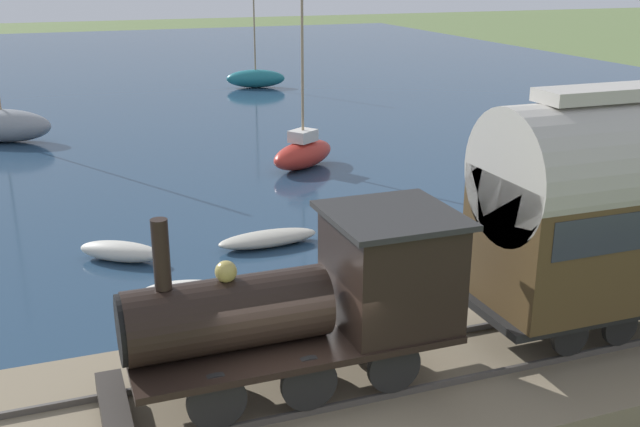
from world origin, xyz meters
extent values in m
plane|color=#607542|center=(0.00, 0.00, 0.00)|extent=(200.00, 200.00, 0.00)
cube|color=navy|center=(42.97, 0.00, 0.00)|extent=(80.00, 80.00, 0.01)
cube|color=#84755B|center=(0.16, 0.00, 0.27)|extent=(5.01, 56.00, 0.54)
cube|color=#4C4742|center=(-0.66, 0.00, 0.60)|extent=(0.07, 54.88, 0.12)
cube|color=#4C4742|center=(0.99, 0.00, 0.60)|extent=(0.07, 54.88, 0.12)
cylinder|color=black|center=(-0.66, -1.65, 1.13)|extent=(0.12, 0.96, 0.96)
cylinder|color=black|center=(0.99, -1.65, 1.13)|extent=(0.12, 0.96, 0.96)
cylinder|color=black|center=(-0.66, -0.12, 1.13)|extent=(0.12, 0.96, 0.96)
cylinder|color=black|center=(0.99, -0.12, 1.13)|extent=(0.12, 0.96, 0.96)
cylinder|color=black|center=(-0.66, 1.40, 1.13)|extent=(0.12, 0.96, 0.96)
cylinder|color=black|center=(0.99, 1.40, 1.13)|extent=(0.12, 0.96, 0.96)
cube|color=black|center=(0.16, -0.12, 1.53)|extent=(2.14, 5.54, 0.12)
cylinder|color=black|center=(0.16, 0.98, 2.19)|extent=(1.21, 3.33, 1.21)
cylinder|color=black|center=(0.16, 2.69, 2.19)|extent=(1.15, 0.08, 1.15)
cylinder|color=black|center=(0.16, 1.98, 3.37)|extent=(0.27, 0.27, 1.14)
sphere|color=tan|center=(0.16, 0.98, 2.94)|extent=(0.36, 0.36, 0.36)
cube|color=black|center=(0.16, -1.93, 2.54)|extent=(2.04, 1.94, 1.91)
cube|color=#282828|center=(0.16, -1.93, 3.55)|extent=(2.24, 2.18, 0.10)
cube|color=#2D2823|center=(0.16, 2.90, 0.84)|extent=(1.94, 0.44, 0.32)
cylinder|color=black|center=(-0.66, -6.41, 1.04)|extent=(0.12, 0.76, 0.76)
cylinder|color=black|center=(0.99, -6.41, 1.04)|extent=(0.12, 0.76, 0.76)
cylinder|color=black|center=(-0.66, -5.26, 1.04)|extent=(0.12, 0.76, 0.76)
cylinder|color=black|center=(0.99, -5.26, 1.04)|extent=(0.12, 0.76, 0.76)
ellipsoid|color=#B72D23|center=(16.11, -5.82, 0.53)|extent=(2.92, 3.45, 1.04)
cylinder|color=#9E8460|center=(16.11, -5.82, 5.06)|extent=(0.10, 0.10, 8.02)
cube|color=silver|center=(16.11, -5.82, 1.27)|extent=(1.20, 1.25, 0.45)
ellipsoid|color=gray|center=(24.98, 5.27, 0.74)|extent=(3.40, 4.71, 1.47)
ellipsoid|color=#1E707A|center=(35.93, -9.47, 0.58)|extent=(2.18, 3.93, 1.14)
cylinder|color=#9E8460|center=(35.93, -9.47, 3.72)|extent=(0.10, 0.10, 5.15)
ellipsoid|color=#B7B2A3|center=(8.41, -2.10, 0.22)|extent=(1.07, 2.93, 0.42)
ellipsoid|color=beige|center=(5.73, 0.73, 0.19)|extent=(1.51, 2.29, 0.36)
ellipsoid|color=beige|center=(8.68, 1.93, 0.27)|extent=(1.97, 2.37, 0.53)
camera|label=1|loc=(-10.69, 3.40, 7.61)|focal=42.00mm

